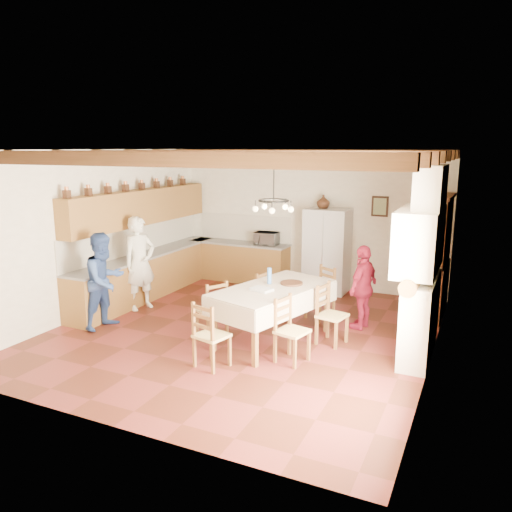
{
  "coord_description": "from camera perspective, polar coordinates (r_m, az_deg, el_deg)",
  "views": [
    {
      "loc": [
        3.55,
        -7.12,
        3.03
      ],
      "look_at": [
        0.1,
        0.3,
        1.25
      ],
      "focal_mm": 35.0,
      "sensor_mm": 36.0,
      "label": 1
    }
  ],
  "objects": [
    {
      "name": "wall_right",
      "position": [
        7.3,
        20.13,
        -0.58
      ],
      "size": [
        0.02,
        6.5,
        3.0
      ],
      "primitive_type": "cube",
      "color": "beige",
      "rests_on": "ground"
    },
    {
      "name": "wall_picture",
      "position": [
        10.61,
        13.98,
        5.52
      ],
      "size": [
        0.34,
        0.03,
        0.42
      ],
      "primitive_type": "cube",
      "color": "black",
      "rests_on": "ground"
    },
    {
      "name": "person_man",
      "position": [
        9.7,
        -13.13,
        -0.8
      ],
      "size": [
        0.63,
        0.76,
        1.78
      ],
      "primitive_type": "imported",
      "rotation": [
        0.0,
        0.0,
        1.21
      ],
      "color": "white",
      "rests_on": "floor"
    },
    {
      "name": "fridge_vase",
      "position": [
        10.6,
        7.7,
        6.19
      ],
      "size": [
        0.35,
        0.35,
        0.28
      ],
      "primitive_type": "imported",
      "rotation": [
        0.0,
        0.0,
        0.33
      ],
      "color": "#382411",
      "rests_on": "refrigerator"
    },
    {
      "name": "lower_cabinets_left",
      "position": [
        10.61,
        -12.1,
        -2.19
      ],
      "size": [
        0.6,
        4.3,
        0.86
      ],
      "primitive_type": "cube",
      "color": "brown",
      "rests_on": "ground"
    },
    {
      "name": "chair_right_near",
      "position": [
        7.22,
        4.17,
        -8.45
      ],
      "size": [
        0.49,
        0.5,
        0.96
      ],
      "primitive_type": null,
      "rotation": [
        0.0,
        0.0,
        1.33
      ],
      "color": "brown",
      "rests_on": "floor"
    },
    {
      "name": "chair_left_near",
      "position": [
        8.12,
        -5.1,
        -6.07
      ],
      "size": [
        0.55,
        0.56,
        0.96
      ],
      "primitive_type": null,
      "rotation": [
        0.0,
        0.0,
        -2.06
      ],
      "color": "brown",
      "rests_on": "floor"
    },
    {
      "name": "person_woman_red",
      "position": [
        8.64,
        12.15,
        -3.49
      ],
      "size": [
        0.54,
        0.91,
        1.45
      ],
      "primitive_type": "imported",
      "rotation": [
        0.0,
        0.0,
        -1.81
      ],
      "color": "#A71D38",
      "rests_on": "floor"
    },
    {
      "name": "backsplash_left",
      "position": [
        10.62,
        -13.52,
        2.01
      ],
      "size": [
        0.03,
        4.3,
        0.6
      ],
      "primitive_type": "cube",
      "color": "beige",
      "rests_on": "ground"
    },
    {
      "name": "floor",
      "position": [
        8.52,
        -1.48,
        -8.64
      ],
      "size": [
        6.0,
        6.5,
        0.02
      ],
      "primitive_type": "cube",
      "color": "#502014",
      "rests_on": "ground"
    },
    {
      "name": "wall_left",
      "position": [
        9.8,
        -17.52,
        2.72
      ],
      "size": [
        0.02,
        6.5,
        3.0
      ],
      "primitive_type": "cube",
      "color": "beige",
      "rests_on": "ground"
    },
    {
      "name": "countertop_back",
      "position": [
        11.49,
        -1.89,
        1.48
      ],
      "size": [
        2.34,
        0.62,
        0.04
      ],
      "primitive_type": "cube",
      "color": "slate",
      "rests_on": "lower_cabinets_back"
    },
    {
      "name": "refrigerator",
      "position": [
        10.72,
        8.17,
        0.64
      ],
      "size": [
        0.91,
        0.75,
        1.79
      ],
      "primitive_type": "cube",
      "rotation": [
        0.0,
        0.0,
        -0.02
      ],
      "color": "silver",
      "rests_on": "floor"
    },
    {
      "name": "chandelier",
      "position": [
        7.57,
        2.03,
        6.35
      ],
      "size": [
        0.47,
        0.47,
        0.03
      ],
      "primitive_type": "torus",
      "color": "black",
      "rests_on": "ground"
    },
    {
      "name": "ceiling_beams",
      "position": [
        7.96,
        -1.6,
        11.4
      ],
      "size": [
        6.0,
        6.3,
        0.16
      ],
      "primitive_type": null,
      "color": "#34220E",
      "rests_on": "ground"
    },
    {
      "name": "chair_left_far",
      "position": [
        8.74,
        -0.09,
        -4.7
      ],
      "size": [
        0.48,
        0.49,
        0.96
      ],
      "primitive_type": null,
      "rotation": [
        0.0,
        0.0,
        -1.77
      ],
      "color": "brown",
      "rests_on": "floor"
    },
    {
      "name": "fireplace",
      "position": [
        7.55,
        18.02,
        -0.81
      ],
      "size": [
        0.56,
        1.6,
        2.8
      ],
      "primitive_type": null,
      "color": "#EAE6C2",
      "rests_on": "ground"
    },
    {
      "name": "dining_table",
      "position": [
        7.85,
        1.95,
        -4.17
      ],
      "size": [
        1.57,
        2.26,
        0.89
      ],
      "rotation": [
        0.0,
        0.0,
        -0.28
      ],
      "color": "silver",
      "rests_on": "floor"
    },
    {
      "name": "ceiling",
      "position": [
        7.96,
        -1.6,
        12.12
      ],
      "size": [
        6.0,
        6.5,
        0.02
      ],
      "primitive_type": "cube",
      "color": "white",
      "rests_on": "ground"
    },
    {
      "name": "upper_cabinets",
      "position": [
        10.43,
        -13.01,
        5.46
      ],
      "size": [
        0.35,
        4.2,
        0.7
      ],
      "primitive_type": "cube",
      "color": "brown",
      "rests_on": "ground"
    },
    {
      "name": "person_woman_blue",
      "position": [
        8.84,
        -16.89,
        -2.71
      ],
      "size": [
        0.71,
        0.87,
        1.65
      ],
      "primitive_type": "imported",
      "rotation": [
        0.0,
        0.0,
        1.46
      ],
      "color": "#304C8C",
      "rests_on": "floor"
    },
    {
      "name": "chair_right_far",
      "position": [
        7.93,
        8.7,
        -6.62
      ],
      "size": [
        0.48,
        0.49,
        0.96
      ],
      "primitive_type": null,
      "rotation": [
        0.0,
        0.0,
        1.36
      ],
      "color": "brown",
      "rests_on": "floor"
    },
    {
      "name": "wall_back",
      "position": [
        11.08,
        6.01,
        4.26
      ],
      "size": [
        6.0,
        0.02,
        3.0
      ],
      "primitive_type": "cube",
      "color": "beige",
      "rests_on": "ground"
    },
    {
      "name": "microwave",
      "position": [
        11.17,
        1.23,
        2.02
      ],
      "size": [
        0.53,
        0.37,
        0.28
      ],
      "primitive_type": "imported",
      "rotation": [
        0.0,
        0.0,
        0.04
      ],
      "color": "silver",
      "rests_on": "countertop_back"
    },
    {
      "name": "countertop_left",
      "position": [
        10.51,
        -12.21,
        0.18
      ],
      "size": [
        0.62,
        4.3,
        0.04
      ],
      "primitive_type": "cube",
      "color": "slate",
      "rests_on": "lower_cabinets_left"
    },
    {
      "name": "hutch",
      "position": [
        9.52,
        19.59,
        -0.07
      ],
      "size": [
        0.55,
        1.24,
        2.22
      ],
      "primitive_type": null,
      "rotation": [
        0.0,
        0.0,
        -0.03
      ],
      "color": "#382411",
      "rests_on": "floor"
    },
    {
      "name": "backsplash_back",
      "position": [
        11.69,
        -1.27,
        3.26
      ],
      "size": [
        2.3,
        0.03,
        0.6
      ],
      "primitive_type": "cube",
      "color": "beige",
      "rests_on": "ground"
    },
    {
      "name": "chair_end_far",
      "position": [
        9.01,
        7.32,
        -4.27
      ],
      "size": [
        0.57,
        0.56,
        0.96
      ],
      "primitive_type": null,
      "rotation": [
        0.0,
        0.0,
        -0.54
      ],
      "color": "brown",
      "rests_on": "floor"
    },
    {
      "name": "chair_end_near",
      "position": [
        7.08,
        -5.09,
        -8.9
      ],
      "size": [
        0.51,
        0.49,
        0.96
      ],
      "primitive_type": null,
      "rotation": [
        0.0,
        0.0,
        2.89
      ],
      "color": "brown",
      "rests_on": "floor"
    },
    {
      "name": "wall_front",
      "position": [
        5.46,
        -16.99,
        -4.54
      ],
      "size": [
        6.0,
        0.02,
        3.0
      ],
      "primitive_type": "cube",
      "color": "beige",
      "rests_on": "ground"
    },
    {
      "name": "lower_cabinets_back",
      "position": [
        11.58,
        -1.88,
        -0.71
      ],
      "size": [
        2.3,
        0.6,
        0.86
      ],
      "primitive_type": "cube",
      "color": "brown",
      "rests_on": "ground"
    }
  ]
}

